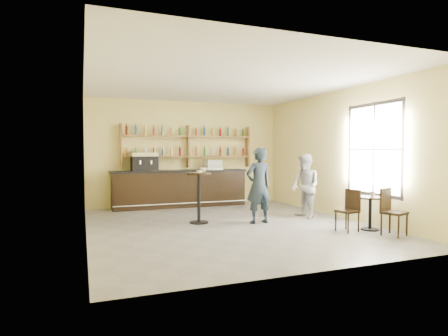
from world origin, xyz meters
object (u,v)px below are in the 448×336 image
object	(u,v)px
espresso_machine	(144,162)
chair_south	(394,212)
man_main	(259,185)
cafe_table	(370,213)
bar_counter	(180,188)
chair_west	(347,211)
patron_second	(305,186)
pastry_case	(213,165)
pedestal_table	(199,198)

from	to	relation	value
espresso_machine	chair_south	size ratio (longest dim) A/B	0.79
espresso_machine	man_main	world-z (taller)	man_main
cafe_table	chair_south	xyz separation A→B (m)	(0.05, -0.60, 0.11)
bar_counter	chair_west	xyz separation A→B (m)	(2.37, -4.65, -0.11)
chair_west	patron_second	world-z (taller)	patron_second
espresso_machine	chair_west	xyz separation A→B (m)	(3.42, -4.65, -0.93)
pastry_case	chair_west	size ratio (longest dim) A/B	0.56
chair_west	patron_second	bearing A→B (deg)	166.66
espresso_machine	pedestal_table	bearing A→B (deg)	-74.12
cafe_table	pastry_case	bearing A→B (deg)	111.64
bar_counter	chair_south	bearing A→B (deg)	-60.72
pastry_case	cafe_table	distance (m)	5.13
cafe_table	patron_second	bearing A→B (deg)	106.22
bar_counter	patron_second	distance (m)	3.87
espresso_machine	chair_west	size ratio (longest dim) A/B	0.85
bar_counter	pedestal_table	xyz separation A→B (m)	(-0.23, -2.69, 0.04)
pedestal_table	cafe_table	world-z (taller)	pedestal_table
pedestal_table	cafe_table	xyz separation A→B (m)	(3.15, -2.01, -0.23)
bar_counter	cafe_table	xyz separation A→B (m)	(2.92, -4.70, -0.20)
chair_south	man_main	bearing A→B (deg)	113.69
espresso_machine	patron_second	bearing A→B (deg)	-41.92
cafe_table	bar_counter	bearing A→B (deg)	121.87
pedestal_table	patron_second	bearing A→B (deg)	-6.84
chair_south	chair_west	bearing A→B (deg)	113.94
pedestal_table	man_main	size ratio (longest dim) A/B	0.67
espresso_machine	bar_counter	bearing A→B (deg)	-1.09
man_main	pedestal_table	bearing A→B (deg)	-27.37
espresso_machine	cafe_table	distance (m)	6.23
chair_west	pastry_case	bearing A→B (deg)	-175.57
chair_south	patron_second	bearing A→B (deg)	84.55
pedestal_table	man_main	xyz separation A→B (m)	(1.28, -0.51, 0.29)
man_main	pastry_case	bearing A→B (deg)	-95.70
bar_counter	chair_west	distance (m)	5.22
bar_counter	chair_south	world-z (taller)	bar_counter
pastry_case	chair_south	bearing A→B (deg)	-76.90
bar_counter	patron_second	world-z (taller)	patron_second
pastry_case	man_main	distance (m)	3.22
cafe_table	chair_south	size ratio (longest dim) A/B	0.76
bar_counter	pastry_case	distance (m)	1.27
pastry_case	man_main	xyz separation A→B (m)	(-0.01, -3.20, -0.37)
espresso_machine	patron_second	world-z (taller)	espresso_machine
cafe_table	chair_west	bearing A→B (deg)	174.81
cafe_table	man_main	bearing A→B (deg)	141.28
pastry_case	patron_second	xyz separation A→B (m)	(1.37, -3.00, -0.44)
espresso_machine	patron_second	xyz separation A→B (m)	(3.48, -3.00, -0.56)
cafe_table	chair_west	xyz separation A→B (m)	(-0.55, 0.05, 0.08)
pedestal_table	chair_west	size ratio (longest dim) A/B	1.35
espresso_machine	chair_south	xyz separation A→B (m)	(4.02, -5.30, -0.89)
bar_counter	pastry_case	world-z (taller)	pastry_case
bar_counter	patron_second	bearing A→B (deg)	-51.05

